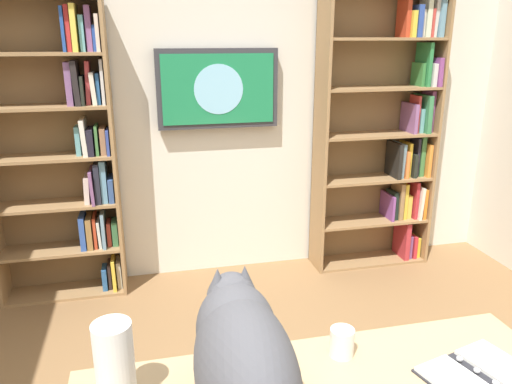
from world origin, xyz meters
TOP-DOWN VIEW (x-y plane):
  - wall_back at (0.00, -2.23)m, footprint 4.52×0.06m
  - bookshelf_left at (-1.28, -2.06)m, footprint 0.92×0.28m
  - bookshelf_right at (1.07, -2.06)m, footprint 0.83×0.28m
  - wall_mounted_tv at (0.02, -2.15)m, footprint 0.86×0.07m
  - cat at (0.35, 0.27)m, footprint 0.26×0.69m
  - open_binder at (-0.39, 0.26)m, footprint 0.38×0.30m
  - paper_towel_roll at (0.69, 0.14)m, footprint 0.11×0.11m
  - coffee_mug at (-0.03, 0.07)m, footprint 0.08×0.08m

SIDE VIEW (x-z plane):
  - open_binder at x=-0.39m, z-range 0.75..0.77m
  - coffee_mug at x=-0.03m, z-range 0.76..0.85m
  - paper_towel_roll at x=0.69m, z-range 0.76..1.02m
  - cat at x=0.35m, z-range 0.76..1.14m
  - bookshelf_right at x=1.07m, z-range 0.01..2.01m
  - bookshelf_left at x=-1.28m, z-range -0.01..2.09m
  - wall_back at x=0.00m, z-range 0.00..2.70m
  - wall_mounted_tv at x=0.02m, z-range 1.13..1.68m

